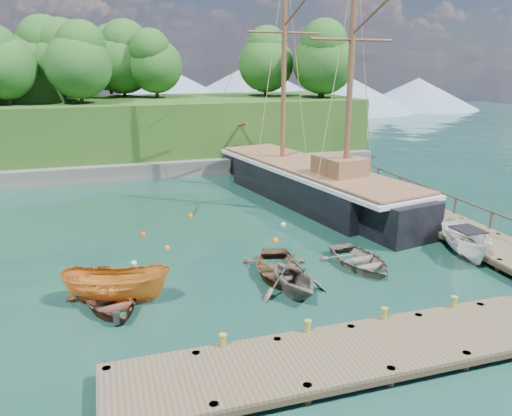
% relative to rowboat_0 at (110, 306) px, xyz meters
% --- Properties ---
extents(ground, '(160.00, 160.00, 0.00)m').
position_rel_rowboat_0_xyz_m(ground, '(7.47, -0.08, 0.00)').
color(ground, '#103224').
rests_on(ground, ground).
extents(dock_near, '(20.00, 3.20, 1.10)m').
position_rel_rowboat_0_xyz_m(dock_near, '(9.47, -6.58, 0.43)').
color(dock_near, brown).
rests_on(dock_near, ground).
extents(dock_east, '(3.20, 24.00, 1.10)m').
position_rel_rowboat_0_xyz_m(dock_east, '(18.97, 6.92, 0.43)').
color(dock_east, brown).
rests_on(dock_east, ground).
extents(bollard_0, '(0.26, 0.26, 0.45)m').
position_rel_rowboat_0_xyz_m(bollard_0, '(3.47, -5.18, 0.00)').
color(bollard_0, olive).
rests_on(bollard_0, ground).
extents(bollard_1, '(0.26, 0.26, 0.45)m').
position_rel_rowboat_0_xyz_m(bollard_1, '(6.47, -5.18, 0.00)').
color(bollard_1, olive).
rests_on(bollard_1, ground).
extents(bollard_2, '(0.26, 0.26, 0.45)m').
position_rel_rowboat_0_xyz_m(bollard_2, '(9.47, -5.18, 0.00)').
color(bollard_2, olive).
rests_on(bollard_2, ground).
extents(bollard_3, '(0.26, 0.26, 0.45)m').
position_rel_rowboat_0_xyz_m(bollard_3, '(12.47, -5.18, 0.00)').
color(bollard_3, olive).
rests_on(bollard_3, ground).
extents(rowboat_0, '(3.85, 4.75, 0.87)m').
position_rel_rowboat_0_xyz_m(rowboat_0, '(0.00, 0.00, 0.00)').
color(rowboat_0, '#4F2B1E').
rests_on(rowboat_0, ground).
extents(rowboat_1, '(3.37, 3.79, 1.84)m').
position_rel_rowboat_0_xyz_m(rowboat_1, '(7.51, -1.09, 0.00)').
color(rowboat_1, '#6C6058').
rests_on(rowboat_1, ground).
extents(rowboat_2, '(4.09, 4.98, 0.90)m').
position_rel_rowboat_0_xyz_m(rowboat_2, '(7.54, 0.93, 0.00)').
color(rowboat_2, brown).
rests_on(rowboat_2, ground).
extents(rowboat_3, '(3.31, 4.40, 0.87)m').
position_rel_rowboat_0_xyz_m(rowboat_3, '(11.69, 0.61, 0.00)').
color(rowboat_3, '#685F55').
rests_on(rowboat_3, ground).
extents(motorboat_orange, '(4.79, 3.03, 1.73)m').
position_rel_rowboat_0_xyz_m(motorboat_orange, '(0.30, 0.29, 0.00)').
color(motorboat_orange, orange).
rests_on(motorboat_orange, ground).
extents(cabin_boat_white, '(2.79, 4.69, 1.70)m').
position_rel_rowboat_0_xyz_m(cabin_boat_white, '(17.47, 0.21, 0.00)').
color(cabin_boat_white, white).
rests_on(cabin_boat_white, ground).
extents(schooner, '(8.50, 26.65, 19.56)m').
position_rel_rowboat_0_xyz_m(schooner, '(14.04, 12.10, 1.08)').
color(schooner, black).
rests_on(schooner, ground).
extents(mooring_buoy_0, '(0.30, 0.30, 0.30)m').
position_rel_rowboat_0_xyz_m(mooring_buoy_0, '(1.24, 4.21, 0.00)').
color(mooring_buoy_0, silver).
rests_on(mooring_buoy_0, ground).
extents(mooring_buoy_1, '(0.28, 0.28, 0.28)m').
position_rel_rowboat_0_xyz_m(mooring_buoy_1, '(3.09, 5.82, 0.00)').
color(mooring_buoy_1, orange).
rests_on(mooring_buoy_1, ground).
extents(mooring_buoy_2, '(0.36, 0.36, 0.36)m').
position_rel_rowboat_0_xyz_m(mooring_buoy_2, '(8.96, 5.14, 0.00)').
color(mooring_buoy_2, orange).
rests_on(mooring_buoy_2, ground).
extents(mooring_buoy_3, '(0.31, 0.31, 0.31)m').
position_rel_rowboat_0_xyz_m(mooring_buoy_3, '(10.34, 7.62, 0.00)').
color(mooring_buoy_3, silver).
rests_on(mooring_buoy_3, ground).
extents(mooring_buoy_4, '(0.37, 0.37, 0.37)m').
position_rel_rowboat_0_xyz_m(mooring_buoy_4, '(2.05, 8.31, 0.00)').
color(mooring_buoy_4, '#E23802').
rests_on(mooring_buoy_4, ground).
extents(mooring_buoy_5, '(0.34, 0.34, 0.34)m').
position_rel_rowboat_0_xyz_m(mooring_buoy_5, '(5.25, 10.94, 0.00)').
color(mooring_buoy_5, '#CF5C00').
rests_on(mooring_buoy_5, ground).
extents(headland, '(51.00, 19.31, 12.90)m').
position_rel_rowboat_0_xyz_m(headland, '(-5.40, 31.29, 5.54)').
color(headland, '#474744').
rests_on(headland, ground).
extents(distant_ridge, '(117.00, 40.00, 10.00)m').
position_rel_rowboat_0_xyz_m(distant_ridge, '(11.78, 69.92, 4.35)').
color(distant_ridge, '#728CA5').
rests_on(distant_ridge, ground).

